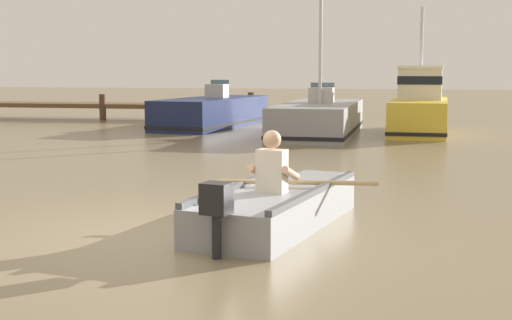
% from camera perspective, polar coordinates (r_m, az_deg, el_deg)
% --- Properties ---
extents(ground_plane, '(120.00, 120.00, 0.00)m').
position_cam_1_polar(ground_plane, '(8.36, -7.98, -6.07)').
color(ground_plane, '#7A6B4C').
extents(wooden_dock, '(11.42, 1.64, 1.20)m').
position_cam_1_polar(wooden_dock, '(27.89, -11.53, 4.26)').
color(wooden_dock, brown).
rests_on(wooden_dock, ground).
extents(rowboat_with_person, '(2.09, 3.71, 1.19)m').
position_cam_1_polar(rowboat_with_person, '(8.87, 1.79, -3.57)').
color(rowboat_with_person, gray).
rests_on(rowboat_with_person, ground).
extents(moored_boat_navy, '(2.87, 5.78, 1.53)m').
position_cam_1_polar(moored_boat_navy, '(23.71, -3.50, 3.72)').
color(moored_boat_navy, '#19234C').
rests_on(moored_boat_navy, ground).
extents(moored_boat_grey, '(2.30, 6.27, 4.63)m').
position_cam_1_polar(moored_boat_grey, '(21.11, 5.00, 3.23)').
color(moored_boat_grey, gray).
rests_on(moored_boat_grey, ground).
extents(moored_boat_yellow, '(1.93, 4.81, 3.70)m').
position_cam_1_polar(moored_boat_yellow, '(21.95, 12.81, 4.06)').
color(moored_boat_yellow, gold).
rests_on(moored_boat_yellow, ground).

